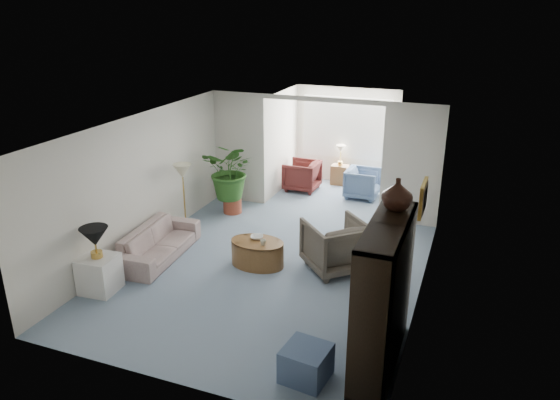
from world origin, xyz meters
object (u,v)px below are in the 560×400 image
at_px(coffee_cup, 263,243).
at_px(wingback_chair, 336,245).
at_px(entertainment_cabinet, 383,296).
at_px(floor_lamp, 182,171).
at_px(sunroom_chair_maroon, 302,176).
at_px(sunroom_chair_blue, 363,183).
at_px(framed_picture, 424,198).
at_px(sofa, 158,243).
at_px(coffee_table, 257,253).
at_px(end_table, 99,274).
at_px(cabinet_urn, 397,194).
at_px(table_lamp, 94,237).
at_px(sunroom_table, 340,175).
at_px(coffee_bowl, 257,237).
at_px(plant_pot, 232,205).
at_px(side_table_dark, 380,253).
at_px(ottoman, 306,363).

height_order(coffee_cup, wingback_chair, wingback_chair).
bearing_deg(entertainment_cabinet, floor_lamp, 148.29).
distance_m(wingback_chair, sunroom_chair_maroon, 4.13).
bearing_deg(sunroom_chair_blue, framed_picture, -156.77).
relative_size(sofa, coffee_table, 2.03).
relative_size(sofa, sunroom_chair_maroon, 2.42).
bearing_deg(sunroom_chair_maroon, floor_lamp, -22.56).
xyz_separation_m(framed_picture, floor_lamp, (-4.65, 1.14, -0.45)).
bearing_deg(sunroom_chair_blue, coffee_table, 167.68).
relative_size(sofa, floor_lamp, 5.36).
xyz_separation_m(end_table, cabinet_urn, (4.47, 0.32, 1.81)).
relative_size(sofa, wingback_chair, 1.99).
bearing_deg(table_lamp, entertainment_cabinet, -2.25).
distance_m(sofa, table_lamp, 1.51).
bearing_deg(wingback_chair, sunroom_chair_blue, -127.43).
relative_size(floor_lamp, sunroom_table, 0.72).
height_order(framed_picture, sofa, framed_picture).
relative_size(framed_picture, entertainment_cabinet, 0.26).
bearing_deg(coffee_bowl, table_lamp, -136.91).
distance_m(sofa, floor_lamp, 1.56).
height_order(framed_picture, coffee_bowl, framed_picture).
xyz_separation_m(wingback_chair, plant_pot, (-2.79, 1.73, -0.28)).
xyz_separation_m(side_table_dark, ottoman, (-0.27, -3.16, -0.06)).
relative_size(coffee_bowl, coffee_cup, 2.18).
distance_m(coffee_bowl, sunroom_chair_maroon, 3.97).
bearing_deg(plant_pot, framed_picture, -29.27).
distance_m(floor_lamp, plant_pot, 1.70).
bearing_deg(end_table, coffee_table, 40.74).
relative_size(floor_lamp, side_table_dark, 0.65).
bearing_deg(sofa, floor_lamp, 3.24).
xyz_separation_m(side_table_dark, plant_pot, (-3.49, 1.43, -0.12)).
xyz_separation_m(cabinet_urn, ottoman, (-0.76, -1.14, -1.89)).
bearing_deg(wingback_chair, table_lamp, -11.00).
relative_size(coffee_table, ottoman, 1.79).
bearing_deg(framed_picture, side_table_dark, 127.81).
xyz_separation_m(framed_picture, coffee_table, (-2.72, 0.28, -1.47)).
xyz_separation_m(sunroom_chair_blue, sunroom_chair_maroon, (-1.50, 0.00, 0.02)).
height_order(sofa, floor_lamp, floor_lamp).
xyz_separation_m(coffee_table, ottoman, (1.73, -2.52, -0.01)).
bearing_deg(coffee_cup, floor_lamp, 155.39).
distance_m(sofa, coffee_cup, 1.96).
bearing_deg(wingback_chair, sofa, -30.22).
height_order(side_table_dark, ottoman, side_table_dark).
bearing_deg(sunroom_chair_blue, floor_lamp, 138.70).
bearing_deg(cabinet_urn, sunroom_chair_maroon, 119.39).
xyz_separation_m(sofa, cabinet_urn, (4.27, -1.03, 1.82)).
relative_size(end_table, sunroom_table, 1.18).
height_order(table_lamp, floor_lamp, floor_lamp).
distance_m(wingback_chair, sunroom_chair_blue, 3.71).
bearing_deg(floor_lamp, coffee_cup, -24.61).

